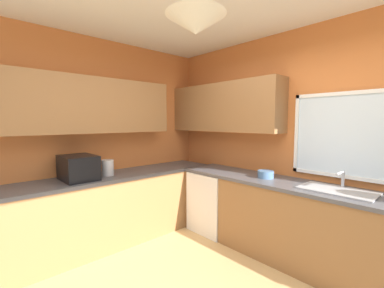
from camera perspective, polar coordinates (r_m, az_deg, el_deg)
The scene contains 8 objects.
room_shell at distance 2.91m, azimuth -2.51°, elevation 10.92°, with size 4.24×3.66×2.77m.
counter_run_left at distance 3.56m, azimuth -19.55°, elevation -13.97°, with size 0.65×3.27×0.91m.
counter_run_back at distance 3.19m, azimuth 23.94°, elevation -16.39°, with size 3.33×0.65×0.91m.
dishwasher at distance 3.84m, azimuth 5.23°, elevation -12.63°, with size 0.60×0.60×0.86m, color white.
microwave at distance 3.32m, azimuth -24.18°, elevation -4.86°, with size 0.48×0.36×0.29m, color black.
kettle at distance 3.44m, azimuth -18.40°, elevation -5.07°, with size 0.15×0.15×0.20m, color #B7B7BC.
sink_assembly at distance 2.96m, azimuth 29.84°, elevation -8.95°, with size 0.68×0.40×0.19m.
bowl at distance 3.27m, azimuth 16.22°, elevation -6.55°, with size 0.19×0.19×0.09m, color #4C7099.
Camera 1 is at (1.37, -1.29, 1.60)m, focal length 23.74 mm.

